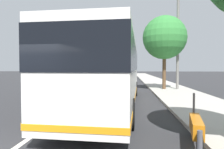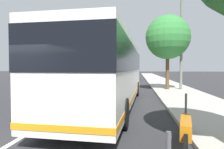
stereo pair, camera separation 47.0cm
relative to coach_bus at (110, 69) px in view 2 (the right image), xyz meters
The scene contains 9 objects.
sidewalk_curb 6.03m from the coach_bus, 53.00° to the right, with size 110.00×3.60×0.14m, color #B2ADA3.
lane_divider_line 4.36m from the coach_bus, 28.24° to the left, with size 110.00×0.16×0.01m, color silver.
coach_bus is the anchor object (origin of this frame).
motorcycle_mid_row 6.04m from the coach_bus, 154.31° to the right, with size 2.31×0.61×1.28m.
car_oncoming 11.07m from the coach_bus, ahead, with size 4.13×2.05×1.35m.
car_side_street 29.61m from the coach_bus, ahead, with size 4.43×2.03×1.35m.
car_far_distant 22.16m from the coach_bus, ahead, with size 4.60×2.17×1.56m.
roadside_tree_mid_block 8.75m from the coach_bus, 28.47° to the right, with size 3.76×3.76×6.48m.
utility_pole 9.21m from the coach_bus, 34.83° to the right, with size 0.22×0.22×8.17m, color slate.
Camera 2 is at (-3.58, -3.24, 1.97)m, focal length 31.68 mm.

